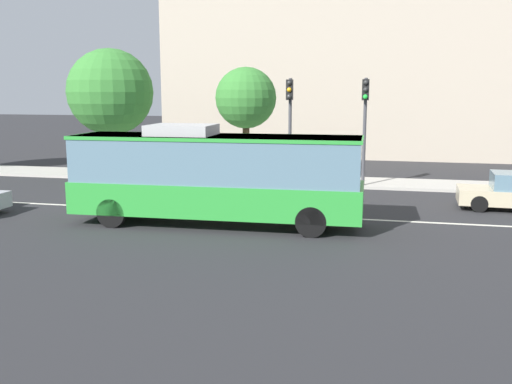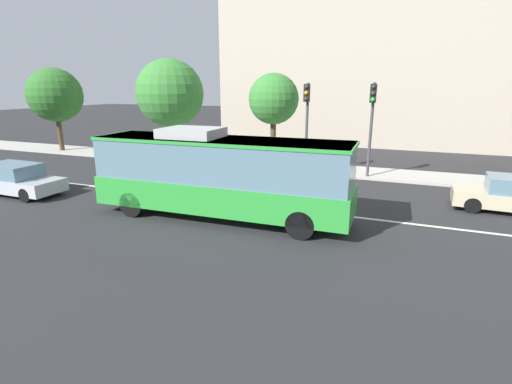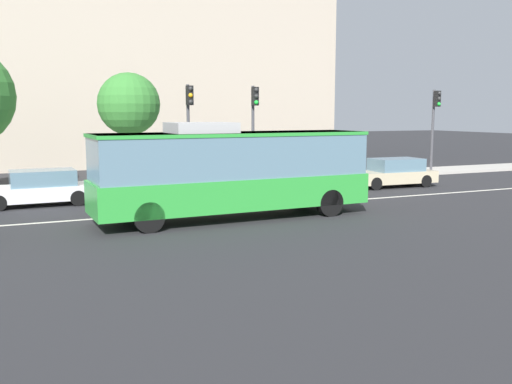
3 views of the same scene
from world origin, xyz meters
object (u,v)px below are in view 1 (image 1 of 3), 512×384
Objects in this scene: transit_bus at (216,173)px; street_tree_kerbside_centre at (110,92)px; sedan_white at (126,174)px; traffic_light_mid_block at (365,113)px; street_tree_kerbside_right at (246,98)px; traffic_light_far_corner at (290,113)px.

street_tree_kerbside_centre reaches higher than transit_bus.
sedan_white is at bearing -57.05° from street_tree_kerbside_centre.
street_tree_kerbside_right is at bearing -107.01° from traffic_light_mid_block.
traffic_light_mid_block is 13.90m from street_tree_kerbside_centre.
transit_bus is 8.95m from traffic_light_far_corner.
street_tree_kerbside_centre reaches higher than street_tree_kerbside_right.
street_tree_kerbside_right reaches higher than transit_bus.
sedan_white is 8.31m from traffic_light_far_corner.
traffic_light_mid_block is (4.68, 8.71, 1.75)m from transit_bus.
street_tree_kerbside_right is (-6.18, 1.83, 0.65)m from traffic_light_mid_block.
sedan_white is 6.52m from street_tree_kerbside_centre.
street_tree_kerbside_centre is 7.59m from street_tree_kerbside_right.
street_tree_kerbside_centre is (-2.88, 4.44, 3.81)m from sedan_white.
street_tree_kerbside_centre is (-10.20, 1.72, 0.97)m from traffic_light_far_corner.
traffic_light_mid_block is 0.89× the size of street_tree_kerbside_right.
street_tree_kerbside_right is (4.70, 4.56, 3.49)m from sedan_white.
traffic_light_mid_block reaches higher than sedan_white.
traffic_light_mid_block is at bearing -167.67° from sedan_white.
sedan_white is at bearing -76.43° from traffic_light_mid_block.
sedan_white is at bearing -135.91° from street_tree_kerbside_right.
sedan_white is at bearing -71.60° from traffic_light_far_corner.
traffic_light_mid_block is 1.00× the size of traffic_light_far_corner.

